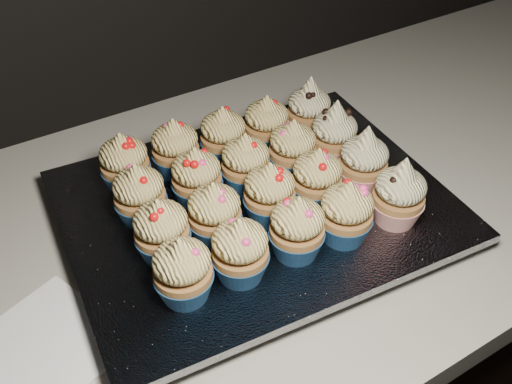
% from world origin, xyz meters
% --- Properties ---
extents(cabinet, '(2.40, 0.60, 0.86)m').
position_xyz_m(cabinet, '(0.00, 1.70, 0.43)').
color(cabinet, black).
rests_on(cabinet, ground).
extents(worktop, '(2.44, 0.64, 0.04)m').
position_xyz_m(worktop, '(0.00, 1.70, 0.88)').
color(worktop, beige).
rests_on(worktop, cabinet).
extents(napkin, '(0.18, 0.18, 0.00)m').
position_xyz_m(napkin, '(-0.52, 1.61, 0.90)').
color(napkin, white).
rests_on(napkin, worktop).
extents(baking_tray, '(0.46, 0.36, 0.02)m').
position_xyz_m(baking_tray, '(-0.23, 1.67, 0.91)').
color(baking_tray, black).
rests_on(baking_tray, worktop).
extents(foil_lining, '(0.50, 0.40, 0.01)m').
position_xyz_m(foil_lining, '(-0.23, 1.67, 0.93)').
color(foil_lining, silver).
rests_on(foil_lining, baking_tray).
extents(cupcake_0, '(0.06, 0.06, 0.08)m').
position_xyz_m(cupcake_0, '(-0.37, 1.58, 0.97)').
color(cupcake_0, navy).
rests_on(cupcake_0, foil_lining).
extents(cupcake_1, '(0.06, 0.06, 0.08)m').
position_xyz_m(cupcake_1, '(-0.31, 1.57, 0.97)').
color(cupcake_1, navy).
rests_on(cupcake_1, foil_lining).
extents(cupcake_2, '(0.06, 0.06, 0.08)m').
position_xyz_m(cupcake_2, '(-0.24, 1.57, 0.97)').
color(cupcake_2, navy).
rests_on(cupcake_2, foil_lining).
extents(cupcake_3, '(0.06, 0.06, 0.08)m').
position_xyz_m(cupcake_3, '(-0.18, 1.56, 0.97)').
color(cupcake_3, navy).
rests_on(cupcake_3, foil_lining).
extents(cupcake_4, '(0.06, 0.06, 0.10)m').
position_xyz_m(cupcake_4, '(-0.10, 1.55, 0.97)').
color(cupcake_4, '#A81E17').
rests_on(cupcake_4, foil_lining).
extents(cupcake_5, '(0.06, 0.06, 0.08)m').
position_xyz_m(cupcake_5, '(-0.37, 1.64, 0.97)').
color(cupcake_5, navy).
rests_on(cupcake_5, foil_lining).
extents(cupcake_6, '(0.06, 0.06, 0.08)m').
position_xyz_m(cupcake_6, '(-0.30, 1.64, 0.97)').
color(cupcake_6, navy).
rests_on(cupcake_6, foil_lining).
extents(cupcake_7, '(0.06, 0.06, 0.08)m').
position_xyz_m(cupcake_7, '(-0.23, 1.63, 0.97)').
color(cupcake_7, navy).
rests_on(cupcake_7, foil_lining).
extents(cupcake_8, '(0.06, 0.06, 0.08)m').
position_xyz_m(cupcake_8, '(-0.17, 1.63, 0.97)').
color(cupcake_8, navy).
rests_on(cupcake_8, foil_lining).
extents(cupcake_9, '(0.06, 0.06, 0.10)m').
position_xyz_m(cupcake_9, '(-0.10, 1.62, 0.97)').
color(cupcake_9, '#A81E17').
rests_on(cupcake_9, foil_lining).
extents(cupcake_10, '(0.06, 0.06, 0.08)m').
position_xyz_m(cupcake_10, '(-0.36, 1.71, 0.97)').
color(cupcake_10, navy).
rests_on(cupcake_10, foil_lining).
extents(cupcake_11, '(0.06, 0.06, 0.08)m').
position_xyz_m(cupcake_11, '(-0.29, 1.70, 0.97)').
color(cupcake_11, navy).
rests_on(cupcake_11, foil_lining).
extents(cupcake_12, '(0.06, 0.06, 0.08)m').
position_xyz_m(cupcake_12, '(-0.23, 1.70, 0.97)').
color(cupcake_12, navy).
rests_on(cupcake_12, foil_lining).
extents(cupcake_13, '(0.06, 0.06, 0.08)m').
position_xyz_m(cupcake_13, '(-0.16, 1.69, 0.97)').
color(cupcake_13, navy).
rests_on(cupcake_13, foil_lining).
extents(cupcake_14, '(0.06, 0.06, 0.10)m').
position_xyz_m(cupcake_14, '(-0.10, 1.69, 0.97)').
color(cupcake_14, '#A81E17').
rests_on(cupcake_14, foil_lining).
extents(cupcake_15, '(0.06, 0.06, 0.08)m').
position_xyz_m(cupcake_15, '(-0.36, 1.78, 0.97)').
color(cupcake_15, navy).
rests_on(cupcake_15, foil_lining).
extents(cupcake_16, '(0.06, 0.06, 0.08)m').
position_xyz_m(cupcake_16, '(-0.29, 1.77, 0.97)').
color(cupcake_16, navy).
rests_on(cupcake_16, foil_lining).
extents(cupcake_17, '(0.06, 0.06, 0.08)m').
position_xyz_m(cupcake_17, '(-0.22, 1.76, 0.97)').
color(cupcake_17, navy).
rests_on(cupcake_17, foil_lining).
extents(cupcake_18, '(0.06, 0.06, 0.08)m').
position_xyz_m(cupcake_18, '(-0.16, 1.76, 0.97)').
color(cupcake_18, navy).
rests_on(cupcake_18, foil_lining).
extents(cupcake_19, '(0.06, 0.06, 0.10)m').
position_xyz_m(cupcake_19, '(-0.09, 1.75, 0.97)').
color(cupcake_19, '#A81E17').
rests_on(cupcake_19, foil_lining).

